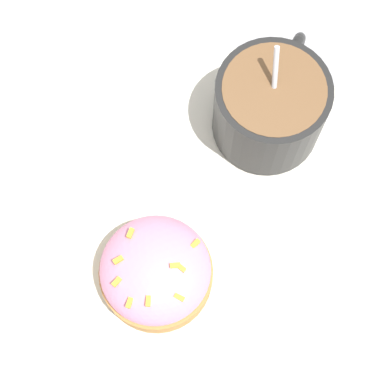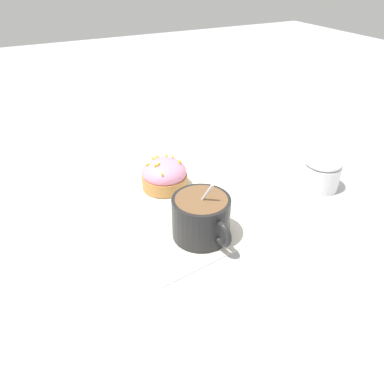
{
  "view_description": "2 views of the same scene",
  "coord_description": "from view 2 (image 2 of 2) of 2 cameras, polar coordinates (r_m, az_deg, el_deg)",
  "views": [
    {
      "loc": [
        0.14,
        0.07,
        0.49
      ],
      "look_at": [
        0.01,
        -0.01,
        0.04
      ],
      "focal_mm": 60.0,
      "sensor_mm": 36.0,
      "label": 1
    },
    {
      "loc": [
        -0.47,
        0.22,
        0.37
      ],
      "look_at": [
        -0.01,
        -0.01,
        0.04
      ],
      "focal_mm": 35.0,
      "sensor_mm": 36.0,
      "label": 2
    }
  ],
  "objects": [
    {
      "name": "frosted_pastry",
      "position": [
        0.68,
        -4.04,
        2.63
      ],
      "size": [
        0.08,
        0.08,
        0.05
      ],
      "color": "#C18442",
      "rests_on": "paper_napkin"
    },
    {
      "name": "ground_plane",
      "position": [
        0.64,
        -1.38,
        -2.57
      ],
      "size": [
        3.0,
        3.0,
        0.0
      ],
      "primitive_type": "plane",
      "color": "#B2B2B7"
    },
    {
      "name": "sugar_bowl",
      "position": [
        0.72,
        19.13,
        2.99
      ],
      "size": [
        0.07,
        0.07,
        0.07
      ],
      "color": "white",
      "rests_on": "ground_plane"
    },
    {
      "name": "paper_napkin",
      "position": [
        0.64,
        -1.38,
        -2.46
      ],
      "size": [
        0.3,
        0.28,
        0.0
      ],
      "color": "white",
      "rests_on": "ground_plane"
    },
    {
      "name": "coffee_cup",
      "position": [
        0.56,
        1.47,
        -3.66
      ],
      "size": [
        0.11,
        0.09,
        0.1
      ],
      "color": "black",
      "rests_on": "paper_napkin"
    }
  ]
}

